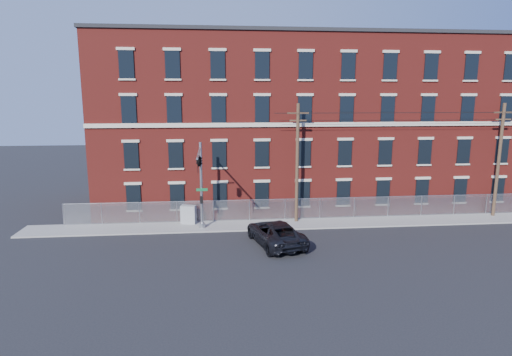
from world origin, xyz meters
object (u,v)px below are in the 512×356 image
object	(u,v)px
pickup_truck	(275,233)
utility_cabinet	(189,214)
traffic_signal_mast	(200,169)
utility_pole_near	(297,161)

from	to	relation	value
pickup_truck	utility_cabinet	bearing A→B (deg)	-53.23
traffic_signal_mast	pickup_truck	bearing A→B (deg)	-19.35
traffic_signal_mast	pickup_truck	distance (m)	7.32
traffic_signal_mast	utility_pole_near	world-z (taller)	utility_pole_near
traffic_signal_mast	pickup_truck	xyz separation A→B (m)	(5.43, -1.91, -4.52)
utility_pole_near	utility_cabinet	size ratio (longest dim) A/B	6.45
pickup_truck	traffic_signal_mast	bearing A→B (deg)	-32.64
pickup_truck	utility_pole_near	bearing A→B (deg)	-129.00
traffic_signal_mast	utility_cabinet	xyz separation A→B (m)	(-1.17, 3.63, -4.49)
traffic_signal_mast	pickup_truck	world-z (taller)	traffic_signal_mast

